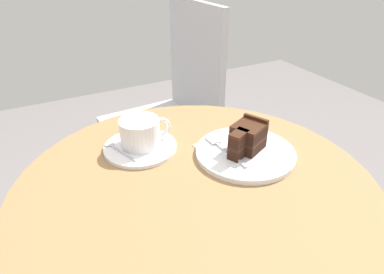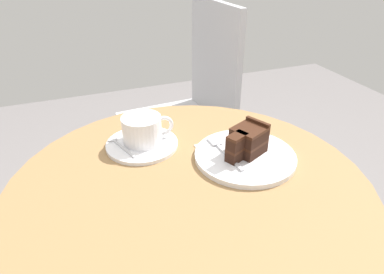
# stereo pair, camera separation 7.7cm
# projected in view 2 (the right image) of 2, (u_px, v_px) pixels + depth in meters

# --- Properties ---
(cafe_table) EXTENTS (0.73, 0.73, 0.68)m
(cafe_table) POSITION_uv_depth(u_px,v_px,m) (189.00, 223.00, 0.75)
(cafe_table) COLOR olive
(cafe_table) RESTS_ON ground
(saucer) EXTENTS (0.17, 0.17, 0.01)m
(saucer) POSITION_uv_depth(u_px,v_px,m) (142.00, 144.00, 0.81)
(saucer) COLOR white
(saucer) RESTS_ON cafe_table
(coffee_cup) EXTENTS (0.13, 0.09, 0.07)m
(coffee_cup) POSITION_uv_depth(u_px,v_px,m) (143.00, 129.00, 0.80)
(coffee_cup) COLOR white
(coffee_cup) RESTS_ON saucer
(teaspoon) EXTENTS (0.05, 0.10, 0.00)m
(teaspoon) POSITION_uv_depth(u_px,v_px,m) (119.00, 145.00, 0.80)
(teaspoon) COLOR #B7B7BC
(teaspoon) RESTS_ON saucer
(cake_plate) EXTENTS (0.22, 0.22, 0.01)m
(cake_plate) POSITION_uv_depth(u_px,v_px,m) (245.00, 156.00, 0.76)
(cake_plate) COLOR white
(cake_plate) RESTS_ON cafe_table
(cake_slice) EXTENTS (0.11, 0.08, 0.07)m
(cake_slice) POSITION_uv_depth(u_px,v_px,m) (247.00, 141.00, 0.75)
(cake_slice) COLOR black
(cake_slice) RESTS_ON cake_plate
(fork) EXTENTS (0.02, 0.15, 0.00)m
(fork) POSITION_uv_depth(u_px,v_px,m) (222.00, 149.00, 0.77)
(fork) COLOR #B7B7BC
(fork) RESTS_ON cake_plate
(napkin) EXTENTS (0.15, 0.13, 0.00)m
(napkin) POSITION_uv_depth(u_px,v_px,m) (232.00, 152.00, 0.79)
(napkin) COLOR beige
(napkin) RESTS_ON cafe_table
(cafe_chair) EXTENTS (0.40, 0.40, 0.92)m
(cafe_chair) POSITION_uv_depth(u_px,v_px,m) (194.00, 102.00, 1.36)
(cafe_chair) COLOR #BCBCC1
(cafe_chair) RESTS_ON ground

